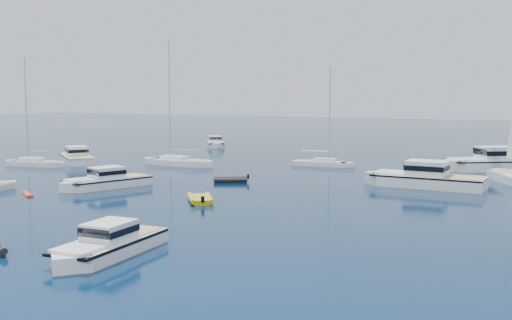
{
  "coord_description": "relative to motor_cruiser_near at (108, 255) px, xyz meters",
  "views": [
    {
      "loc": [
        20.24,
        -21.56,
        8.16
      ],
      "look_at": [
        -5.04,
        28.69,
        2.2
      ],
      "focal_mm": 42.31,
      "sensor_mm": 36.0,
      "label": 1
    }
  ],
  "objects": [
    {
      "name": "motor_cruiser_distant",
      "position": [
        14.17,
        47.47,
        0.0
      ],
      "size": [
        12.75,
        10.5,
        3.36
      ],
      "primitive_type": null,
      "rotation": [
        0.0,
        0.0,
        2.18
      ],
      "color": "silver",
      "rests_on": "ground"
    },
    {
      "name": "tender_grey_far",
      "position": [
        -7.31,
        26.11,
        0.0
      ],
      "size": [
        3.86,
        3.29,
        0.95
      ],
      "primitive_type": null,
      "rotation": [
        0.0,
        0.0,
        2.08
      ],
      "color": "black",
      "rests_on": "ground"
    },
    {
      "name": "kayak_orange",
      "position": [
        -18.79,
        11.99,
        0.0
      ],
      "size": [
        2.68,
        2.07,
        0.3
      ],
      "primitive_type": null,
      "rotation": [
        0.0,
        0.0,
        0.97
      ],
      "color": "red",
      "rests_on": "ground"
    },
    {
      "name": "tender_yellow",
      "position": [
        -4.22,
        15.72,
        0.0
      ],
      "size": [
        4.11,
        4.47,
        0.95
      ],
      "primitive_type": null,
      "rotation": [
        0.0,
        0.0,
        0.65
      ],
      "color": "#C1B60B",
      "rests_on": "ground"
    },
    {
      "name": "sailboat_centre",
      "position": [
        -4.18,
        42.66,
        0.0
      ],
      "size": [
        8.28,
        2.81,
        11.95
      ],
      "primitive_type": null,
      "rotation": [
        0.0,
        0.0,
        4.8
      ],
      "color": "white",
      "rests_on": "ground"
    },
    {
      "name": "motor_cruiser_centre",
      "position": [
        9.8,
        31.25,
        0.0
      ],
      "size": [
        11.83,
        4.07,
        3.07
      ],
      "primitive_type": null,
      "rotation": [
        0.0,
        0.0,
        1.53
      ],
      "color": "white",
      "rests_on": "ground"
    },
    {
      "name": "sailboat_mid_l",
      "position": [
        -34.45,
        27.47,
        0.0
      ],
      "size": [
        9.09,
        3.34,
        13.05
      ],
      "primitive_type": null,
      "rotation": [
        0.0,
        0.0,
        1.69
      ],
      "color": "white",
      "rests_on": "ground"
    },
    {
      "name": "motor_cruiser_far_l",
      "position": [
        -32.44,
        32.28,
        0.0
      ],
      "size": [
        9.84,
        8.65,
        2.65
      ],
      "primitive_type": null,
      "rotation": [
        0.0,
        0.0,
        0.91
      ],
      "color": "white",
      "rests_on": "ground"
    },
    {
      "name": "motor_cruiser_near",
      "position": [
        0.0,
        0.0,
        0.0
      ],
      "size": [
        3.07,
        8.56,
        2.21
      ],
      "primitive_type": null,
      "rotation": [
        0.0,
        0.0,
        3.2
      ],
      "color": "white",
      "rests_on": "ground"
    },
    {
      "name": "ground",
      "position": [
        0.21,
        -2.11,
        0.0
      ],
      "size": [
        400.0,
        400.0,
        0.0
      ],
      "primitive_type": "plane",
      "color": "#08264E",
      "rests_on": "ground"
    },
    {
      "name": "motor_cruiser_horizon",
      "position": [
        -29.53,
        60.94,
        0.0
      ],
      "size": [
        6.84,
        8.44,
        2.21
      ],
      "primitive_type": null,
      "rotation": [
        0.0,
        0.0,
        3.73
      ],
      "color": "white",
      "rests_on": "ground"
    },
    {
      "name": "sailboat_far_l",
      "position": [
        -19.89,
        35.73,
        0.0
      ],
      "size": [
        10.61,
        3.26,
        15.42
      ],
      "primitive_type": null,
      "rotation": [
        0.0,
        0.0,
        1.52
      ],
      "color": "white",
      "rests_on": "ground"
    },
    {
      "name": "motor_cruiser_left",
      "position": [
        -15.61,
        17.95,
        0.0
      ],
      "size": [
        5.7,
        9.55,
        2.4
      ],
      "primitive_type": null,
      "rotation": [
        0.0,
        0.0,
        2.8
      ],
      "color": "white",
      "rests_on": "ground"
    }
  ]
}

